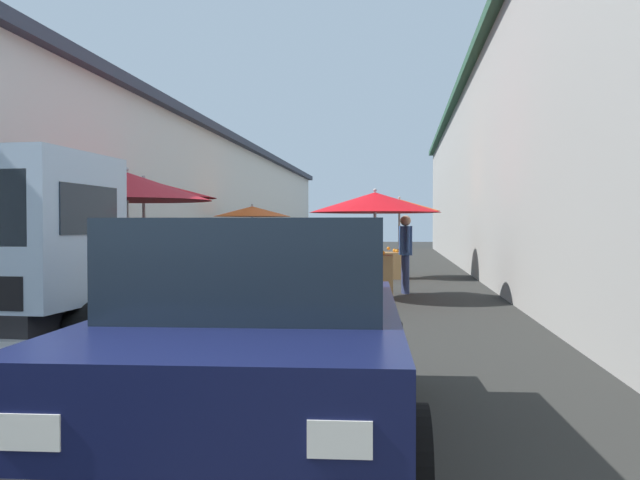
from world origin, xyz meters
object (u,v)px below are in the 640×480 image
Objects in this scene: fruit_stall_far_left at (399,217)px; fruit_stall_far_right at (251,223)px; hatchback_car at (265,327)px; vendor_by_crates at (405,248)px; parked_scooter at (189,266)px; fruit_stall_mid_lane at (375,213)px; fruit_stall_near_left at (146,204)px; delivery_truck at (44,262)px; fruit_stall_near_right at (126,200)px.

fruit_stall_far_left is 0.93× the size of fruit_stall_far_right.
hatchback_car is at bearing -167.15° from fruit_stall_far_right.
parked_scooter is at bearing 73.49° from vendor_by_crates.
fruit_stall_far_left is 14.09m from hatchback_car.
fruit_stall_mid_lane is 1.51m from vendor_by_crates.
fruit_stall_mid_lane is 0.92× the size of fruit_stall_near_left.
fruit_stall_near_left reaches higher than fruit_stall_far_right.
vendor_by_crates is (1.20, -0.58, -0.72)m from fruit_stall_mid_lane.
fruit_stall_near_left is at bearing 11.09° from delivery_truck.
hatchback_car is (-8.63, 0.41, -0.92)m from fruit_stall_mid_lane.
fruit_stall_far_left is 0.84× the size of fruit_stall_near_right.
delivery_truck is at bearing -168.91° from fruit_stall_near_left.
fruit_stall_far_left is at bearing -112.01° from fruit_stall_far_right.
fruit_stall_far_left is at bearing -38.06° from fruit_stall_near_left.
hatchback_car is 9.88m from vendor_by_crates.
fruit_stall_near_left reaches higher than parked_scooter.
fruit_stall_far_left is 5.41m from fruit_stall_mid_lane.
parked_scooter is at bearing 8.52° from delivery_truck.
fruit_stall_far_right reaches higher than vendor_by_crates.
fruit_stall_far_left is 0.44× the size of delivery_truck.
fruit_stall_far_right is 0.86× the size of fruit_stall_near_left.
fruit_stall_far_left is at bearing 2.11° from vendor_by_crates.
hatchback_car is 3.56m from delivery_truck.
fruit_stall_near_left is 1.62× the size of parked_scooter.
fruit_stall_far_right is 16.25m from hatchback_car.
hatchback_car is 12.09m from parked_scooter.
fruit_stall_far_left is at bearing -3.41° from hatchback_car.
hatchback_car is at bearing -153.94° from fruit_stall_near_left.
fruit_stall_far_right is at bearing -6.77° from parked_scooter.
delivery_truck is 8.49m from vendor_by_crates.
fruit_stall_far_left is at bearing -4.52° from fruit_stall_mid_lane.
fruit_stall_far_right is 7.86m from fruit_stall_near_left.
fruit_stall_far_left is 5.78m from parked_scooter.
hatchback_car is at bearing -149.59° from fruit_stall_near_right.
fruit_stall_near_right is 0.96× the size of fruit_stall_near_left.
fruit_stall_far_right reaches higher than hatchback_car.
fruit_stall_near_right is 5.92m from parked_scooter.
fruit_stall_mid_lane is 0.50× the size of delivery_truck.
vendor_by_crates is at bearing -177.89° from fruit_stall_far_left.
fruit_stall_mid_lane is 8.24m from fruit_stall_far_right.
delivery_truck is at bearing -176.48° from fruit_stall_far_right.
hatchback_car is (-7.98, -3.90, -1.08)m from fruit_stall_near_left.
delivery_truck reaches higher than hatchback_car.
fruit_stall_far_left is 7.69m from fruit_stall_near_left.
fruit_stall_mid_lane is at bearing -2.71° from hatchback_car.
fruit_stall_near_left reaches higher than fruit_stall_mid_lane.
fruit_stall_near_left reaches higher than delivery_truck.
fruit_stall_near_right reaches higher than fruit_stall_far_left.
parked_scooter is (-4.48, 0.53, -1.04)m from fruit_stall_far_right.
fruit_stall_mid_lane is at bearing -120.85° from parked_scooter.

